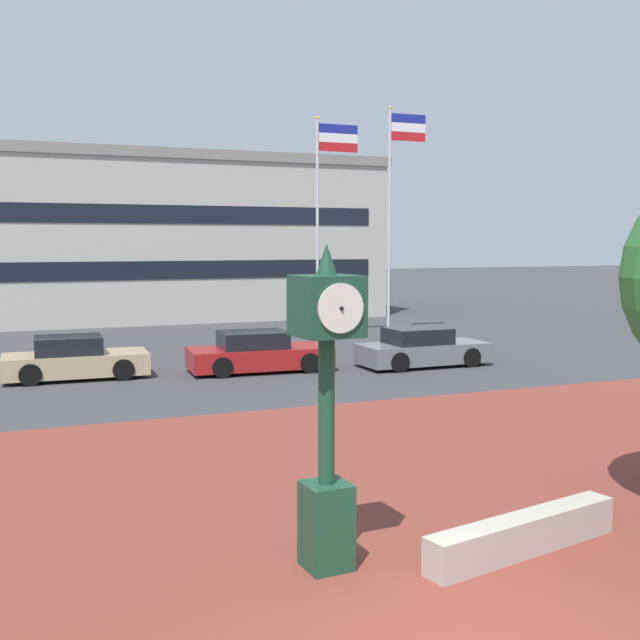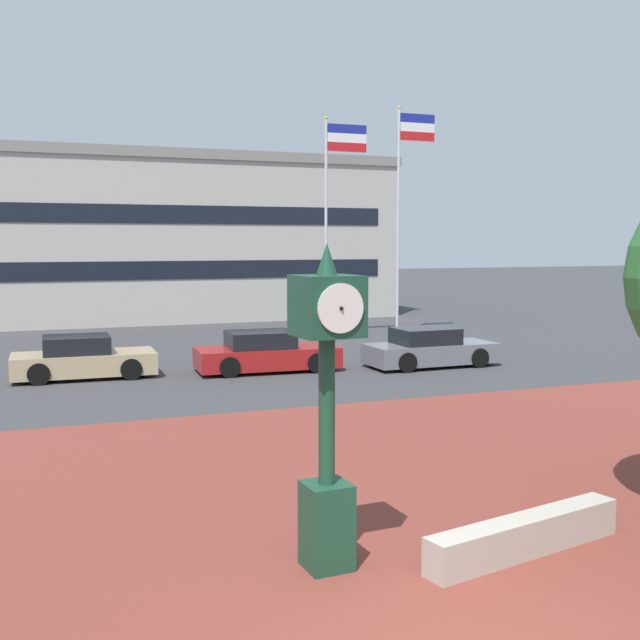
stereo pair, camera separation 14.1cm
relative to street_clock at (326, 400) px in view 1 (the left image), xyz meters
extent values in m
cube|color=brown|center=(0.50, 1.25, -2.14)|extent=(44.00, 15.62, 0.01)
cube|color=#ADA393|center=(2.59, -0.54, -1.90)|extent=(3.21, 1.04, 0.50)
cube|color=#19422D|center=(0.00, 0.00, -1.60)|extent=(0.59, 0.59, 1.09)
cylinder|color=#19422D|center=(0.00, 0.00, -0.13)|extent=(0.21, 0.21, 1.85)
cube|color=#19422D|center=(0.00, 0.00, 1.16)|extent=(0.79, 0.79, 0.75)
cylinder|color=silver|center=(-0.02, 0.39, 1.16)|extent=(0.59, 0.06, 0.59)
sphere|color=black|center=(-0.02, 0.41, 1.16)|extent=(0.05, 0.05, 0.05)
cylinder|color=silver|center=(0.02, -0.39, 1.16)|extent=(0.59, 0.06, 0.59)
sphere|color=black|center=(0.02, -0.41, 1.16)|extent=(0.05, 0.05, 0.05)
cone|color=#19422D|center=(0.00, 0.00, 1.73)|extent=(0.26, 0.26, 0.39)
cube|color=tan|center=(-1.80, 15.39, -1.71)|extent=(4.22, 1.91, 0.64)
cube|color=black|center=(-2.01, 15.39, -1.15)|extent=(1.96, 1.60, 0.56)
cylinder|color=black|center=(-0.48, 16.19, -1.83)|extent=(0.65, 0.24, 0.64)
cylinder|color=black|center=(-0.53, 14.51, -1.83)|extent=(0.65, 0.24, 0.64)
cylinder|color=black|center=(-3.07, 16.26, -1.83)|extent=(0.65, 0.24, 0.64)
cylinder|color=black|center=(-3.12, 14.58, -1.83)|extent=(0.65, 0.24, 0.64)
cube|color=slate|center=(9.03, 13.56, -1.71)|extent=(4.31, 1.81, 0.64)
cube|color=black|center=(8.82, 13.56, -1.15)|extent=(1.99, 1.54, 0.56)
cylinder|color=black|center=(10.35, 14.40, -1.83)|extent=(0.64, 0.23, 0.64)
cylinder|color=black|center=(10.37, 12.76, -1.83)|extent=(0.64, 0.23, 0.64)
cylinder|color=black|center=(7.70, 14.36, -1.83)|extent=(0.64, 0.23, 0.64)
cylinder|color=black|center=(7.72, 12.72, -1.83)|extent=(0.64, 0.23, 0.64)
cube|color=maroon|center=(3.72, 14.59, -1.71)|extent=(4.56, 2.06, 0.64)
cube|color=black|center=(3.50, 14.60, -1.15)|extent=(2.14, 1.67, 0.56)
cylinder|color=black|center=(5.15, 15.36, -1.83)|extent=(0.65, 0.25, 0.64)
cylinder|color=black|center=(5.06, 13.67, -1.83)|extent=(0.65, 0.25, 0.64)
cylinder|color=black|center=(2.38, 15.51, -1.83)|extent=(0.65, 0.25, 0.64)
cylinder|color=black|center=(2.29, 13.81, -1.83)|extent=(0.65, 0.25, 0.64)
cylinder|color=silver|center=(8.38, 21.36, 2.39)|extent=(0.12, 0.12, 9.08)
sphere|color=gold|center=(8.38, 21.36, 6.99)|extent=(0.14, 0.14, 0.14)
cube|color=navy|center=(9.32, 21.36, 6.59)|extent=(1.75, 0.02, 0.37)
cube|color=white|center=(9.32, 21.36, 6.22)|extent=(1.75, 0.02, 0.37)
cube|color=red|center=(9.32, 21.36, 5.85)|extent=(1.75, 0.02, 0.37)
cylinder|color=silver|center=(11.71, 21.36, 2.70)|extent=(0.12, 0.12, 9.69)
sphere|color=gold|center=(11.71, 21.36, 7.60)|extent=(0.14, 0.14, 0.14)
cube|color=navy|center=(12.60, 21.36, 7.20)|extent=(1.65, 0.02, 0.38)
cube|color=white|center=(12.60, 21.36, 6.83)|extent=(1.65, 0.02, 0.38)
cube|color=red|center=(12.60, 21.36, 6.45)|extent=(1.65, 0.02, 0.38)
cube|color=#B2ADA3|center=(4.41, 34.55, 1.92)|extent=(22.41, 10.55, 8.13)
cube|color=gray|center=(4.41, 34.55, 6.23)|extent=(22.86, 10.76, 0.50)
cube|color=black|center=(4.41, 29.26, 0.56)|extent=(20.17, 0.04, 0.90)
cube|color=black|center=(4.41, 29.26, 3.27)|extent=(20.17, 0.04, 0.90)
camera|label=1|loc=(-3.58, -8.69, 1.94)|focal=43.53mm
camera|label=2|loc=(-3.45, -8.75, 1.94)|focal=43.53mm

